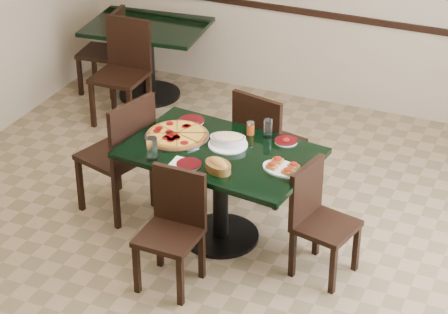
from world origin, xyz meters
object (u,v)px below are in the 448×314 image
at_px(bruschetta_platter, 283,167).
at_px(bread_basket, 218,166).
at_px(main_table, 220,172).
at_px(back_table, 148,47).
at_px(chair_left, 123,150).
at_px(pepperoni_pizza, 177,135).
at_px(chair_near, 174,223).
at_px(lasagna_casserole, 228,140).
at_px(chair_far, 264,139).
at_px(back_chair_near, 124,65).
at_px(chair_right, 317,215).
at_px(back_chair_left, 108,47).

bearing_deg(bruschetta_platter, bread_basket, -140.42).
relative_size(main_table, back_table, 1.20).
xyz_separation_m(chair_left, pepperoni_pizza, (0.45, 0.03, 0.21)).
height_order(chair_near, lasagna_casserole, lasagna_casserole).
bearing_deg(pepperoni_pizza, chair_far, 53.36).
bearing_deg(chair_left, chair_far, 141.40).
relative_size(chair_far, back_chair_near, 0.97).
relative_size(chair_near, bread_basket, 3.25).
height_order(main_table, chair_far, chair_far).
bearing_deg(bread_basket, back_table, 155.45).
distance_m(pepperoni_pizza, bruschetta_platter, 0.89).
height_order(pepperoni_pizza, bread_basket, bread_basket).
distance_m(chair_near, pepperoni_pizza, 0.77).
relative_size(pepperoni_pizza, lasagna_casserole, 1.65).
height_order(chair_far, chair_near, chair_far).
bearing_deg(chair_right, chair_far, 54.92).
relative_size(pepperoni_pizza, bruschetta_platter, 1.41).
bearing_deg(chair_right, pepperoni_pizza, 95.06).
bearing_deg(back_table, chair_left, -72.73).
bearing_deg(bread_basket, pepperoni_pizza, 173.07).
distance_m(main_table, bruschetta_platter, 0.55).
height_order(chair_near, chair_left, chair_left).
xyz_separation_m(back_chair_near, back_chair_left, (-0.44, 0.46, -0.07)).
bearing_deg(back_chair_left, back_chair_near, 36.99).
bearing_deg(pepperoni_pizza, lasagna_casserole, 4.41).
distance_m(back_table, lasagna_casserole, 2.56).
xyz_separation_m(chair_left, lasagna_casserole, (0.84, 0.06, 0.23)).
height_order(main_table, pepperoni_pizza, pepperoni_pizza).
xyz_separation_m(chair_left, bruschetta_platter, (1.33, -0.11, 0.21)).
distance_m(chair_near, back_chair_left, 3.22).
distance_m(chair_left, lasagna_casserole, 0.88).
relative_size(chair_far, chair_near, 1.12).
height_order(chair_left, pepperoni_pizza, chair_left).
height_order(chair_far, chair_right, chair_far).
distance_m(back_table, chair_far, 2.20).
relative_size(chair_right, back_chair_near, 0.85).
relative_size(main_table, chair_near, 1.72).
bearing_deg(lasagna_casserole, back_chair_left, 125.82).
height_order(chair_far, lasagna_casserole, chair_far).
bearing_deg(main_table, chair_near, -91.94).
bearing_deg(chair_right, bruschetta_platter, 100.03).
xyz_separation_m(back_chair_near, bruschetta_platter, (2.14, -1.56, 0.23)).
distance_m(chair_right, bruschetta_platter, 0.42).
bearing_deg(back_table, chair_right, -46.44).
height_order(back_table, chair_far, chair_far).
relative_size(chair_right, bruschetta_platter, 2.42).
height_order(back_table, chair_left, chair_left).
bearing_deg(chair_right, lasagna_casserole, 89.00).
relative_size(back_table, pepperoni_pizza, 2.51).
xyz_separation_m(chair_near, chair_right, (0.86, 0.50, -0.01)).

